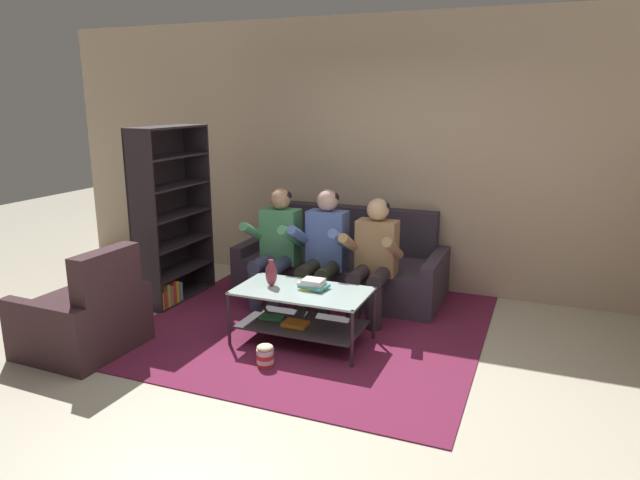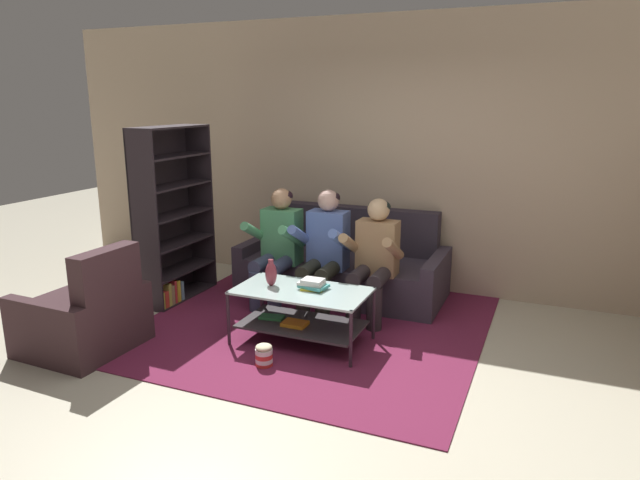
{
  "view_description": "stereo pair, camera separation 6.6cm",
  "coord_description": "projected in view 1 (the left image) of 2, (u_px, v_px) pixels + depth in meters",
  "views": [
    {
      "loc": [
        1.56,
        -3.57,
        2.06
      ],
      "look_at": [
        -0.26,
        0.91,
        0.84
      ],
      "focal_mm": 32.0,
      "sensor_mm": 36.0,
      "label": 1
    },
    {
      "loc": [
        1.62,
        -3.55,
        2.06
      ],
      "look_at": [
        -0.26,
        0.91,
        0.84
      ],
      "focal_mm": 32.0,
      "sensor_mm": 36.0,
      "label": 2
    }
  ],
  "objects": [
    {
      "name": "vase",
      "position": [
        271.0,
        274.0,
        4.89
      ],
      "size": [
        0.1,
        0.1,
        0.23
      ],
      "color": "maroon",
      "rests_on": "coffee_table"
    },
    {
      "name": "bookshelf",
      "position": [
        168.0,
        225.0,
        5.84
      ],
      "size": [
        0.34,
        0.94,
        1.78
      ],
      "color": "black",
      "rests_on": "ground"
    },
    {
      "name": "person_seated_right",
      "position": [
        373.0,
        255.0,
        5.33
      ],
      "size": [
        0.5,
        0.58,
        1.14
      ],
      "color": "#2F272B",
      "rests_on": "ground"
    },
    {
      "name": "armchair",
      "position": [
        84.0,
        318.0,
        4.71
      ],
      "size": [
        0.84,
        0.86,
        0.9
      ],
      "color": "#3C262A",
      "rests_on": "ground"
    },
    {
      "name": "person_seated_middle",
      "position": [
        323.0,
        248.0,
        5.51
      ],
      "size": [
        0.5,
        0.58,
        1.2
      ],
      "color": "#2A2B22",
      "rests_on": "ground"
    },
    {
      "name": "couch",
      "position": [
        343.0,
        268.0,
        6.1
      ],
      "size": [
        2.13,
        0.94,
        0.9
      ],
      "color": "#3B3240",
      "rests_on": "ground"
    },
    {
      "name": "ground",
      "position": [
        307.0,
        379.0,
        4.28
      ],
      "size": [
        16.8,
        16.8,
        0.0
      ],
      "primitive_type": "plane",
      "color": "beige"
    },
    {
      "name": "person_seated_left",
      "position": [
        276.0,
        244.0,
        5.7
      ],
      "size": [
        0.5,
        0.58,
        1.18
      ],
      "color": "#3B415E",
      "rests_on": "ground"
    },
    {
      "name": "popcorn_tub",
      "position": [
        265.0,
        356.0,
        4.46
      ],
      "size": [
        0.14,
        0.14,
        0.19
      ],
      "color": "red",
      "rests_on": "ground"
    },
    {
      "name": "book_stack",
      "position": [
        313.0,
        284.0,
        4.82
      ],
      "size": [
        0.25,
        0.21,
        0.09
      ],
      "color": "gold",
      "rests_on": "coffee_table"
    },
    {
      "name": "area_rug",
      "position": [
        320.0,
        319.0,
        5.43
      ],
      "size": [
        3.03,
        3.27,
        0.01
      ],
      "color": "maroon",
      "rests_on": "ground"
    },
    {
      "name": "coffee_table",
      "position": [
        301.0,
        308.0,
        4.85
      ],
      "size": [
        1.13,
        0.61,
        0.48
      ],
      "color": "#ACC5C1",
      "rests_on": "ground"
    },
    {
      "name": "back_partition",
      "position": [
        396.0,
        155.0,
        6.14
      ],
      "size": [
        8.4,
        0.12,
        2.9
      ],
      "primitive_type": "cube",
      "color": "#C7AB8F",
      "rests_on": "ground"
    }
  ]
}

